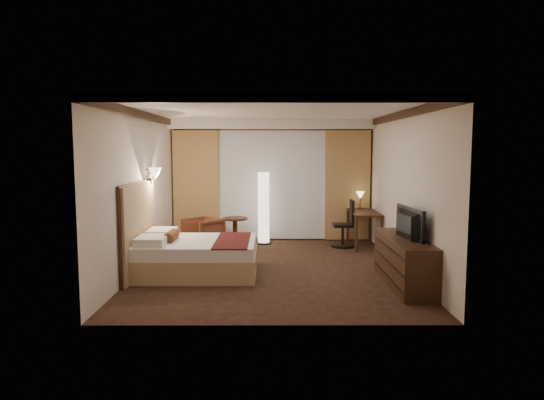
{
  "coord_description": "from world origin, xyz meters",
  "views": [
    {
      "loc": [
        -0.02,
        -8.25,
        2.06
      ],
      "look_at": [
        0.0,
        0.4,
        1.15
      ],
      "focal_mm": 32.0,
      "sensor_mm": 36.0,
      "label": 1
    }
  ],
  "objects_px": {
    "floor_lamp": "(264,208)",
    "desk": "(364,229)",
    "armchair": "(203,231)",
    "office_chair": "(343,223)",
    "bed": "(198,257)",
    "dresser": "(404,261)",
    "side_table": "(235,231)",
    "television": "(403,218)"
  },
  "relations": [
    {
      "from": "dresser",
      "to": "television",
      "type": "distance_m",
      "value": 0.66
    },
    {
      "from": "armchair",
      "to": "dresser",
      "type": "distance_m",
      "value": 4.49
    },
    {
      "from": "armchair",
      "to": "office_chair",
      "type": "bearing_deg",
      "value": 45.64
    },
    {
      "from": "office_chair",
      "to": "armchair",
      "type": "bearing_deg",
      "value": -179.09
    },
    {
      "from": "floor_lamp",
      "to": "office_chair",
      "type": "bearing_deg",
      "value": -11.71
    },
    {
      "from": "armchair",
      "to": "office_chair",
      "type": "height_order",
      "value": "office_chair"
    },
    {
      "from": "bed",
      "to": "desk",
      "type": "relative_size",
      "value": 1.56
    },
    {
      "from": "bed",
      "to": "dresser",
      "type": "xyz_separation_m",
      "value": [
        3.23,
        -0.69,
        0.08
      ]
    },
    {
      "from": "bed",
      "to": "floor_lamp",
      "type": "relative_size",
      "value": 1.22
    },
    {
      "from": "side_table",
      "to": "television",
      "type": "bearing_deg",
      "value": -48.11
    },
    {
      "from": "armchair",
      "to": "floor_lamp",
      "type": "distance_m",
      "value": 1.4
    },
    {
      "from": "dresser",
      "to": "television",
      "type": "height_order",
      "value": "television"
    },
    {
      "from": "bed",
      "to": "floor_lamp",
      "type": "xyz_separation_m",
      "value": [
        1.05,
        2.55,
        0.51
      ]
    },
    {
      "from": "bed",
      "to": "floor_lamp",
      "type": "bearing_deg",
      "value": 67.66
    },
    {
      "from": "desk",
      "to": "television",
      "type": "height_order",
      "value": "television"
    },
    {
      "from": "floor_lamp",
      "to": "television",
      "type": "bearing_deg",
      "value": -56.5
    },
    {
      "from": "side_table",
      "to": "desk",
      "type": "bearing_deg",
      "value": -2.64
    },
    {
      "from": "floor_lamp",
      "to": "television",
      "type": "distance_m",
      "value": 3.9
    },
    {
      "from": "floor_lamp",
      "to": "office_chair",
      "type": "height_order",
      "value": "floor_lamp"
    },
    {
      "from": "armchair",
      "to": "side_table",
      "type": "bearing_deg",
      "value": 61.99
    },
    {
      "from": "dresser",
      "to": "television",
      "type": "xyz_separation_m",
      "value": [
        -0.03,
        0.0,
        0.66
      ]
    },
    {
      "from": "bed",
      "to": "side_table",
      "type": "bearing_deg",
      "value": 79.55
    },
    {
      "from": "bed",
      "to": "dresser",
      "type": "height_order",
      "value": "dresser"
    },
    {
      "from": "side_table",
      "to": "dresser",
      "type": "xyz_separation_m",
      "value": [
        2.79,
        -3.08,
        0.07
      ]
    },
    {
      "from": "dresser",
      "to": "television",
      "type": "bearing_deg",
      "value": 180.0
    },
    {
      "from": "floor_lamp",
      "to": "dresser",
      "type": "height_order",
      "value": "floor_lamp"
    },
    {
      "from": "floor_lamp",
      "to": "dresser",
      "type": "relative_size",
      "value": 0.84
    },
    {
      "from": "floor_lamp",
      "to": "television",
      "type": "height_order",
      "value": "floor_lamp"
    },
    {
      "from": "armchair",
      "to": "office_chair",
      "type": "xyz_separation_m",
      "value": [
        2.95,
        0.02,
        0.16
      ]
    },
    {
      "from": "armchair",
      "to": "floor_lamp",
      "type": "bearing_deg",
      "value": 61.43
    },
    {
      "from": "office_chair",
      "to": "dresser",
      "type": "bearing_deg",
      "value": -79.7
    },
    {
      "from": "floor_lamp",
      "to": "bed",
      "type": "bearing_deg",
      "value": -112.34
    },
    {
      "from": "armchair",
      "to": "side_table",
      "type": "xyz_separation_m",
      "value": [
        0.66,
        0.2,
        -0.04
      ]
    },
    {
      "from": "desk",
      "to": "dresser",
      "type": "relative_size",
      "value": 0.66
    },
    {
      "from": "floor_lamp",
      "to": "office_chair",
      "type": "xyz_separation_m",
      "value": [
        1.67,
        -0.35,
        -0.29
      ]
    },
    {
      "from": "bed",
      "to": "dresser",
      "type": "relative_size",
      "value": 1.02
    },
    {
      "from": "bed",
      "to": "desk",
      "type": "bearing_deg",
      "value": 35.38
    },
    {
      "from": "floor_lamp",
      "to": "desk",
      "type": "xyz_separation_m",
      "value": [
        2.13,
        -0.3,
        -0.41
      ]
    },
    {
      "from": "armchair",
      "to": "floor_lamp",
      "type": "xyz_separation_m",
      "value": [
        1.27,
        0.37,
        0.45
      ]
    },
    {
      "from": "desk",
      "to": "dresser",
      "type": "height_order",
      "value": "desk"
    },
    {
      "from": "floor_lamp",
      "to": "side_table",
      "type": "bearing_deg",
      "value": -164.36
    },
    {
      "from": "armchair",
      "to": "dresser",
      "type": "xyz_separation_m",
      "value": [
        3.45,
        -2.88,
        0.02
      ]
    }
  ]
}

